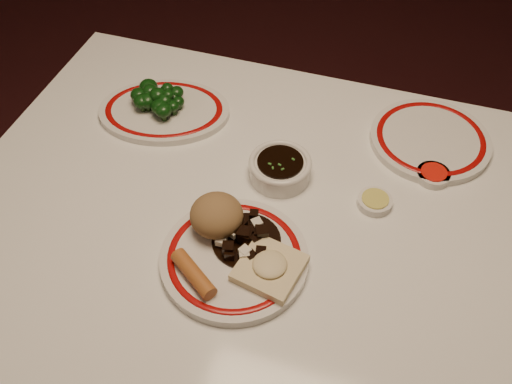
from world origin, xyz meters
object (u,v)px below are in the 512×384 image
Objects in this scene: main_plate at (234,258)px; fried_wonton at (270,267)px; dining_table at (273,254)px; spring_roll at (194,274)px; soy_bowl at (280,169)px; rice_mound at (217,215)px; stirfry_heap at (245,238)px; broccoli_pile at (159,98)px; broccoli_plate at (164,111)px.

fried_wonton is at bearing -9.18° from main_plate.
dining_table is 0.15m from main_plate.
spring_roll reaches higher than soy_bowl.
dining_table is 4.35× the size of main_plate.
rice_mound is 0.18m from soy_bowl.
stirfry_heap is at bearing -92.94° from soy_bowl.
soy_bowl reaches higher than main_plate.
stirfry_heap is at bearing -44.71° from broccoli_pile.
fried_wonton reaches higher than soy_bowl.
soy_bowl is at bearing 85.23° from main_plate.
broccoli_pile is (-0.32, 0.22, 0.13)m from dining_table.
rice_mound is 0.79× the size of soy_bowl.
broccoli_pile is 0.98× the size of soy_bowl.
rice_mound is at bearing 134.74° from main_plate.
broccoli_pile reaches higher than main_plate.
rice_mound is 0.35m from broccoli_plate.
spring_roll is at bearing -118.78° from dining_table.
fried_wonton reaches higher than dining_table.
broccoli_pile reaches higher than dining_table.
fried_wonton is at bearing -77.04° from dining_table.
fried_wonton is at bearing -43.68° from broccoli_pile.
main_plate is 2.37× the size of fried_wonton.
main_plate is 2.35× the size of soy_bowl.
fried_wonton is 1.02× the size of broccoli_pile.
stirfry_heap is at bearing 4.74° from spring_roll.
stirfry_heap is 0.39m from broccoli_plate.
rice_mound is at bearing -111.57° from soy_bowl.
fried_wonton is 0.36× the size of broccoli_plate.
stirfry_heap is at bearing -45.45° from broccoli_plate.
broccoli_pile is at bearing 166.89° from broccoli_plate.
dining_table is 12.30× the size of spring_roll.
soy_bowl is (-0.02, 0.12, 0.11)m from dining_table.
spring_roll is at bearing -127.31° from main_plate.
spring_roll is 0.44m from broccoli_plate.
rice_mound is 0.11m from spring_roll.
soy_bowl is at bearing 21.76° from spring_roll.
dining_table is 0.22m from spring_roll.
fried_wonton is at bearing -30.40° from spring_roll.
broccoli_plate is 0.30m from soy_bowl.
main_plate is 2.99× the size of rice_mound.
fried_wonton is at bearing -37.89° from stirfry_heap.
rice_mound reaches higher than stirfry_heap.
rice_mound is 0.13m from fried_wonton.
broccoli_pile is at bearing 145.43° from dining_table.
soy_bowl is at bearing 68.43° from rice_mound.
fried_wonton is 0.47m from broccoli_plate.
main_plate is 0.22m from soy_bowl.
spring_roll is at bearing -103.27° from soy_bowl.
rice_mound is at bearing -150.74° from dining_table.
broccoli_plate is (-0.22, 0.27, -0.04)m from rice_mound.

